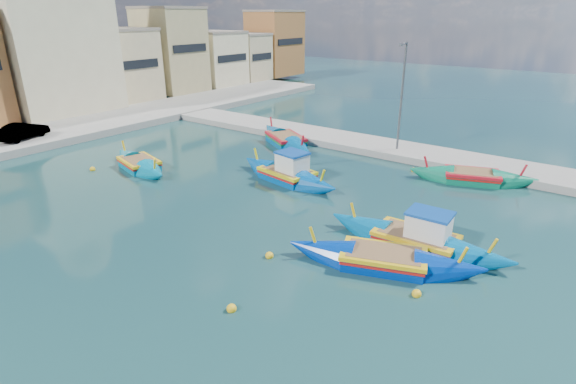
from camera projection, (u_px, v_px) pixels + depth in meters
ground at (353, 293)px, 16.90m from camera, size 160.00×160.00×0.00m
east_quay at (483, 165)px, 30.24m from camera, size 4.00×70.00×0.50m
north_townhouses at (17, 68)px, 41.77m from camera, size 83.20×7.87×10.19m
church_block at (42, 28)px, 43.33m from camera, size 10.00×10.00×19.10m
quay_street_lamp at (401, 96)px, 31.62m from camera, size 1.18×0.16×8.00m
luzzu_turquoise_cabin at (416, 240)px, 20.12m from camera, size 2.23×8.85×2.82m
luzzu_blue_cabin at (287, 175)px, 28.16m from camera, size 3.40×8.58×2.96m
luzzu_cyan_mid at (286, 141)px, 35.93m from camera, size 6.54×8.94×2.70m
luzzu_green at (140, 165)px, 30.35m from camera, size 3.68×7.68×2.34m
luzzu_blue_south at (383, 261)px, 18.62m from camera, size 4.68×8.58×2.43m
luzzu_cyan_south at (472, 178)px, 27.94m from camera, size 4.54×8.09×2.45m
mooring_buoys at (228, 233)px, 21.38m from camera, size 25.61×23.27×0.36m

